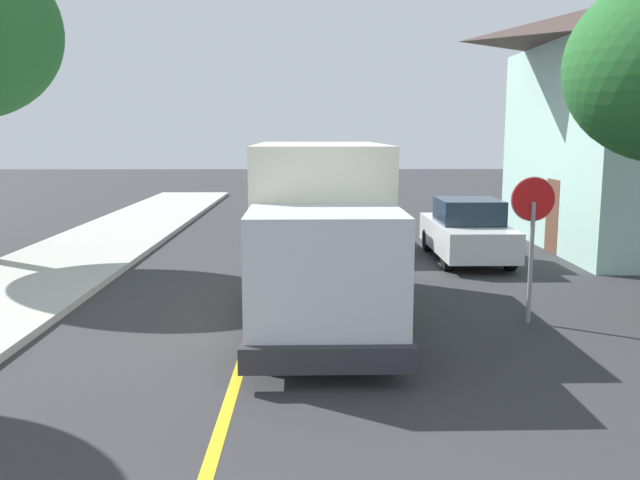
{
  "coord_description": "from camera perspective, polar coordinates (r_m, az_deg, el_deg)",
  "views": [
    {
      "loc": [
        1.09,
        -3.03,
        3.43
      ],
      "look_at": [
        1.21,
        9.6,
        1.4
      ],
      "focal_mm": 37.93,
      "sensor_mm": 36.0,
      "label": 1
    }
  ],
  "objects": [
    {
      "name": "centre_line_yellow",
      "position": [
        13.52,
        -5.15,
        -5.59
      ],
      "size": [
        0.16,
        56.0,
        0.01
      ],
      "primitive_type": "cube",
      "color": "gold",
      "rests_on": "ground"
    },
    {
      "name": "box_truck",
      "position": [
        12.6,
        0.04,
        1.54
      ],
      "size": [
        2.52,
        7.22,
        3.2
      ],
      "color": "#F2EDCC",
      "rests_on": "ground"
    },
    {
      "name": "parked_car_near",
      "position": [
        19.52,
        3.61,
        1.33
      ],
      "size": [
        1.87,
        4.43,
        1.67
      ],
      "color": "#B7B7BC",
      "rests_on": "ground"
    },
    {
      "name": "parked_car_mid",
      "position": [
        25.7,
        0.89,
        3.22
      ],
      "size": [
        1.95,
        4.46,
        1.67
      ],
      "color": "#2D4793",
      "rests_on": "ground"
    },
    {
      "name": "parked_van_across",
      "position": [
        18.56,
        12.28,
        0.74
      ],
      "size": [
        1.83,
        4.41,
        1.67
      ],
      "color": "silver",
      "rests_on": "ground"
    },
    {
      "name": "stop_sign",
      "position": [
        12.58,
        17.49,
        1.51
      ],
      "size": [
        0.8,
        0.1,
        2.65
      ],
      "color": "gray",
      "rests_on": "ground"
    }
  ]
}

